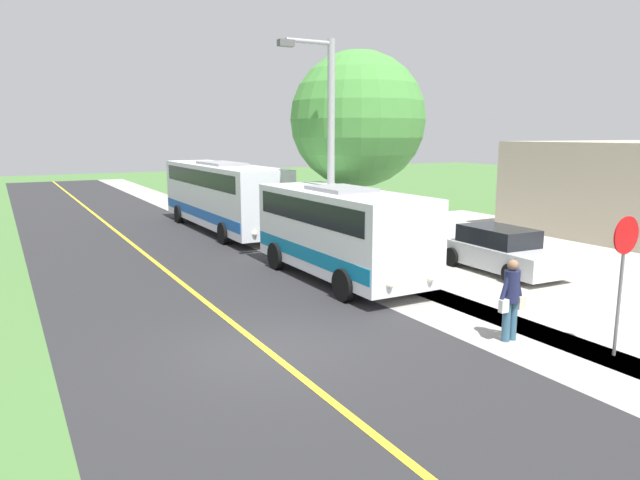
# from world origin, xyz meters

# --- Properties ---
(ground_plane) EXTENTS (120.00, 120.00, 0.00)m
(ground_plane) POSITION_xyz_m (0.00, 0.00, 0.00)
(ground_plane) COLOR #477238
(road_surface) EXTENTS (8.00, 100.00, 0.01)m
(road_surface) POSITION_xyz_m (0.00, 0.00, 0.00)
(road_surface) COLOR #28282B
(road_surface) RESTS_ON ground
(sidewalk) EXTENTS (2.40, 100.00, 0.01)m
(sidewalk) POSITION_xyz_m (-5.20, 0.00, 0.00)
(sidewalk) COLOR #9E9991
(sidewalk) RESTS_ON ground
(road_centre_line) EXTENTS (0.16, 100.00, 0.00)m
(road_centre_line) POSITION_xyz_m (0.00, 0.00, 0.01)
(road_centre_line) COLOR gold
(road_centre_line) RESTS_ON ground
(shuttle_bus_front) EXTENTS (2.65, 7.10, 2.88)m
(shuttle_bus_front) POSITION_xyz_m (-4.50, -4.43, 1.58)
(shuttle_bus_front) COLOR white
(shuttle_bus_front) RESTS_ON ground
(transit_bus_rear) EXTENTS (2.58, 10.81, 3.19)m
(transit_bus_rear) POSITION_xyz_m (-4.47, -15.02, 1.75)
(transit_bus_rear) COLOR white
(transit_bus_rear) RESTS_ON ground
(pedestrian_with_bags) EXTENTS (0.72, 0.34, 1.81)m
(pedestrian_with_bags) POSITION_xyz_m (-4.89, 2.07, 0.98)
(pedestrian_with_bags) COLOR #335972
(pedestrian_with_bags) RESTS_ON ground
(stop_sign) EXTENTS (0.76, 0.07, 2.88)m
(stop_sign) POSITION_xyz_m (-6.10, 3.76, 1.96)
(stop_sign) COLOR slate
(stop_sign) RESTS_ON ground
(street_light_pole) EXTENTS (1.97, 0.24, 7.43)m
(street_light_pole) POSITION_xyz_m (-4.87, -5.89, 4.12)
(street_light_pole) COLOR #9E9EA3
(street_light_pole) RESTS_ON ground
(parked_car_near) EXTENTS (2.16, 4.47, 1.45)m
(parked_car_near) POSITION_xyz_m (-9.60, -2.72, 0.69)
(parked_car_near) COLOR silver
(parked_car_near) RESTS_ON ground
(tree_curbside) EXTENTS (5.07, 5.07, 7.53)m
(tree_curbside) POSITION_xyz_m (-7.40, -8.02, 4.98)
(tree_curbside) COLOR brown
(tree_curbside) RESTS_ON ground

